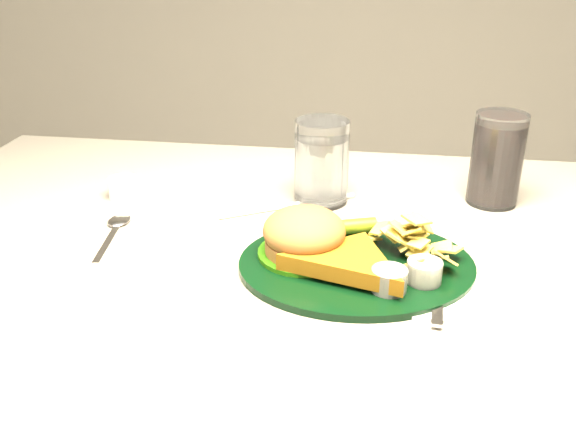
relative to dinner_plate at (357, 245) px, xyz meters
name	(u,v)px	position (x,y,z in m)	size (l,w,h in m)	color
dinner_plate	(357,245)	(0.00, 0.00, 0.00)	(0.28, 0.23, 0.06)	black
water_glass	(322,162)	(-0.06, 0.20, 0.03)	(0.08, 0.08, 0.12)	white
cola_glass	(497,159)	(0.19, 0.23, 0.04)	(0.07, 0.07, 0.13)	black
fork_napkin	(437,290)	(0.09, -0.05, -0.03)	(0.13, 0.16, 0.01)	silver
spoon	(106,243)	(-0.32, 0.01, -0.03)	(0.04, 0.14, 0.01)	white
ramekin	(124,188)	(-0.36, 0.17, -0.02)	(0.05, 0.05, 0.03)	white
wrapped_straw	(289,206)	(-0.11, 0.16, -0.03)	(0.21, 0.07, 0.01)	white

